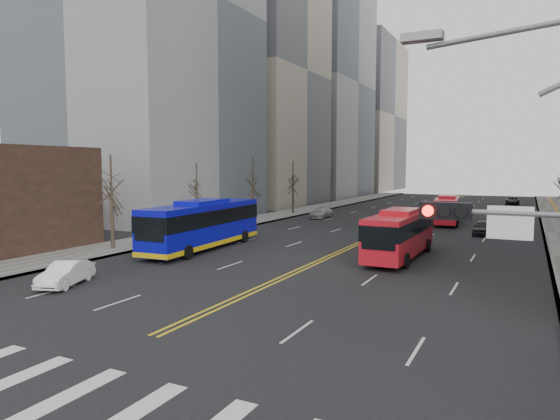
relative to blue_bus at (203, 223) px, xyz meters
The scene contains 13 objects.
ground 24.88m from the blue_bus, 65.99° to the right, with size 220.00×220.00×0.00m, color black.
sidewalk_left 23.34m from the blue_bus, 106.01° to the left, with size 5.00×130.00×0.15m, color slate.
crosswalk 24.88m from the blue_bus, 65.99° to the right, with size 26.70×4.00×0.01m.
centerline 33.95m from the blue_bus, 72.68° to the left, with size 0.55×100.00×0.01m.
office_towers 51.83m from the blue_bus, 77.45° to the left, with size 83.00×134.00×58.00m.
street_trees 12.58m from the blue_bus, 76.27° to the left, with size 35.20×47.20×7.60m.
blue_bus is the anchor object (origin of this frame).
red_bus_near 15.05m from the blue_bus, 11.48° to the left, with size 2.91×11.01×3.49m.
red_bus_far 30.35m from the blue_bus, 61.20° to the left, with size 3.24×10.26×3.23m.
car_white 13.43m from the blue_bus, 88.52° to the right, with size 1.40×4.02×1.33m, color white.
car_dark_mid 26.51m from the blue_bus, 43.98° to the left, with size 1.64×4.07×1.39m, color black.
car_silver 26.13m from the blue_bus, 91.01° to the left, with size 1.86×4.58×1.33m, color #AAAAAF.
car_dark_far 64.94m from the blue_bus, 71.64° to the left, with size 2.16×4.67×1.30m, color black.
Camera 1 is at (12.61, -9.42, 6.48)m, focal length 32.00 mm.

